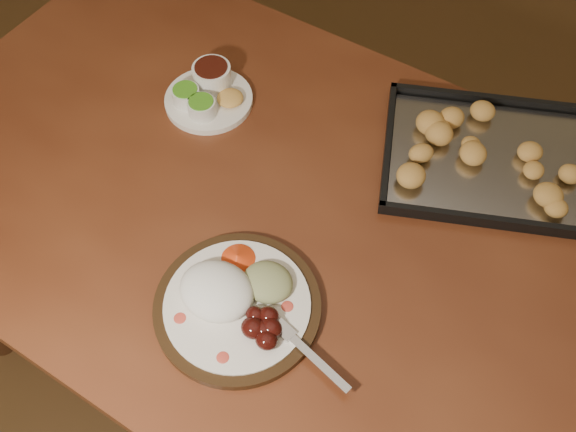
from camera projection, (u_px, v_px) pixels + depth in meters
The scene contains 5 objects.
ground at pixel (311, 298), 1.88m from camera, with size 4.00×4.00×0.00m, color brown.
dining_table at pixel (278, 233), 1.24m from camera, with size 1.54×0.96×0.75m.
dinner_plate at pixel (236, 300), 1.03m from camera, with size 0.36×0.27×0.06m.
condiment_saucer at pixel (208, 93), 1.28m from camera, with size 0.18×0.18×0.06m.
baking_tray at pixel (496, 157), 1.20m from camera, with size 0.49×0.43×0.04m.
Camera 1 is at (0.36, -0.77, 1.70)m, focal length 40.00 mm.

